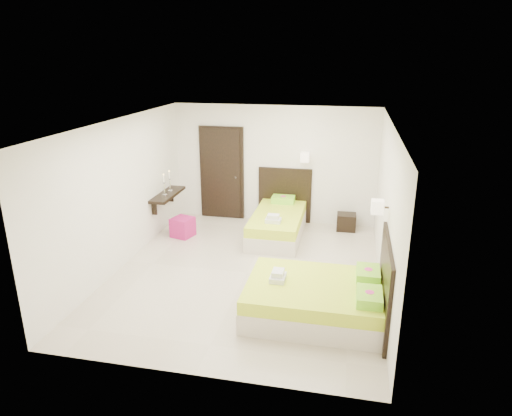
% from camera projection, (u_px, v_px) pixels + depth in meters
% --- Properties ---
extents(floor, '(5.50, 5.50, 0.00)m').
position_uv_depth(floor, '(247.00, 273.00, 7.97)').
color(floor, beige).
rests_on(floor, ground).
extents(bed_single, '(1.19, 1.99, 1.64)m').
position_uv_depth(bed_single, '(278.00, 222.00, 9.53)').
color(bed_single, beige).
rests_on(bed_single, ground).
extents(bed_double, '(1.97, 1.67, 1.62)m').
position_uv_depth(bed_double, '(320.00, 298.00, 6.56)').
color(bed_double, beige).
rests_on(bed_double, ground).
extents(nightstand, '(0.41, 0.37, 0.36)m').
position_uv_depth(nightstand, '(346.00, 222.00, 9.86)').
color(nightstand, black).
rests_on(nightstand, ground).
extents(ottoman, '(0.50, 0.50, 0.40)m').
position_uv_depth(ottoman, '(183.00, 227.00, 9.51)').
color(ottoman, '#9D1559').
rests_on(ottoman, ground).
extents(door, '(1.02, 0.15, 2.14)m').
position_uv_depth(door, '(222.00, 173.00, 10.37)').
color(door, black).
rests_on(door, ground).
extents(console_shelf, '(0.35, 1.20, 0.78)m').
position_uv_depth(console_shelf, '(167.00, 195.00, 9.60)').
color(console_shelf, black).
rests_on(console_shelf, ground).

